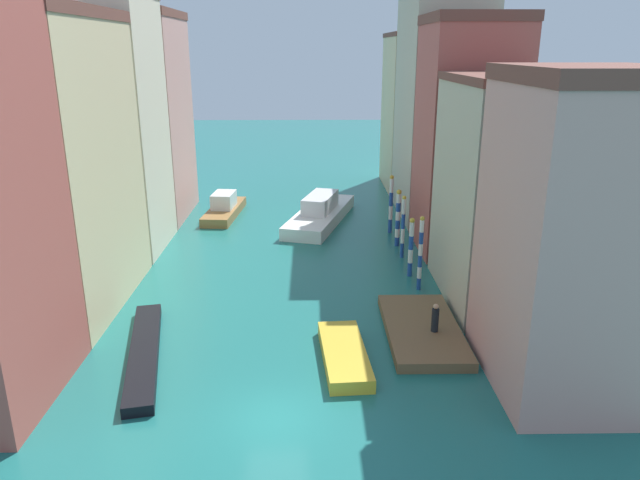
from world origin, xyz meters
TOP-DOWN VIEW (x-y plane):
  - ground_plane at (0.00, 24.50)m, footprint 154.00×154.00m
  - building_left_1 at (-12.20, 11.43)m, footprint 6.20×11.59m
  - building_left_2 at (-12.20, 21.30)m, footprint 6.20×7.78m
  - building_left_3 at (-12.20, 29.99)m, footprint 6.20×9.45m
  - building_right_0 at (12.20, 2.81)m, footprint 6.20×8.05m
  - building_right_1 at (12.20, 11.88)m, footprint 6.20×9.77m
  - building_right_2 at (12.20, 20.95)m, footprint 6.20×7.60m
  - building_right_3 at (12.20, 30.13)m, footprint 6.20×10.70m
  - building_right_4 at (12.20, 40.60)m, footprint 6.20×10.07m
  - waterfront_dock at (7.04, 7.08)m, footprint 3.63×7.73m
  - person_on_dock at (7.51, 6.42)m, footprint 0.36×0.36m
  - mooring_pole_0 at (7.89, 12.94)m, footprint 0.28×0.28m
  - mooring_pole_1 at (7.71, 15.16)m, footprint 0.33×0.33m
  - mooring_pole_2 at (7.72, 18.66)m, footprint 0.27×0.27m
  - mooring_pole_3 at (7.75, 21.24)m, footprint 0.37×0.37m
  - mooring_pole_4 at (7.65, 24.48)m, footprint 0.33×0.33m
  - vaporetto_white at (2.22, 27.57)m, footprint 6.34×12.21m
  - gondola_black at (-6.42, 4.95)m, footprint 3.28×9.92m
  - motorboat_0 at (2.94, 4.45)m, footprint 2.36×5.92m
  - motorboat_1 at (-6.05, 29.60)m, footprint 2.99×8.04m

SIDE VIEW (x-z plane):
  - ground_plane at x=0.00m, z-range 0.00..0.00m
  - gondola_black at x=-6.42m, z-range 0.00..0.50m
  - waterfront_dock at x=7.04m, z-range 0.00..0.50m
  - motorboat_0 at x=2.94m, z-range 0.00..0.63m
  - motorboat_1 at x=-6.05m, z-range -0.32..1.71m
  - vaporetto_white at x=2.22m, z-range -0.37..1.94m
  - person_on_dock at x=7.51m, z-range 0.45..1.91m
  - mooring_pole_1 at x=7.71m, z-range 0.05..3.88m
  - mooring_pole_3 at x=7.75m, z-range 0.06..4.27m
  - mooring_pole_2 at x=7.72m, z-range 0.04..4.43m
  - mooring_pole_0 at x=7.89m, z-range 0.04..4.61m
  - mooring_pole_4 at x=7.65m, z-range 0.05..4.64m
  - building_right_1 at x=12.20m, z-range 0.01..12.55m
  - building_right_0 at x=12.20m, z-range 0.01..13.24m
  - building_right_4 at x=12.20m, z-range 0.01..15.28m
  - building_left_1 at x=-12.20m, z-range 0.01..15.87m
  - building_right_2 at x=12.20m, z-range 0.01..16.01m
  - building_left_3 at x=-12.20m, z-range 0.01..16.73m
  - building_left_2 at x=-12.20m, z-range 0.01..17.62m
  - building_right_3 at x=12.20m, z-range 0.01..19.91m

